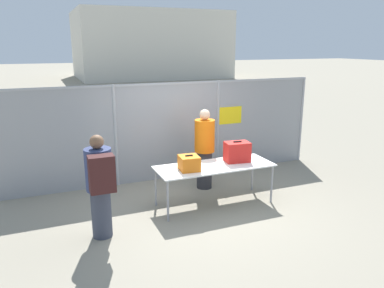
{
  "coord_description": "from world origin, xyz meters",
  "views": [
    {
      "loc": [
        -2.6,
        -5.86,
        2.93
      ],
      "look_at": [
        0.09,
        0.67,
        1.05
      ],
      "focal_mm": 35.0,
      "sensor_mm": 36.0,
      "label": 1
    }
  ],
  "objects": [
    {
      "name": "ground_plane",
      "position": [
        0.0,
        0.0,
        0.0
      ],
      "size": [
        120.0,
        120.0,
        0.0
      ],
      "primitive_type": "plane",
      "color": "gray"
    },
    {
      "name": "fence_section",
      "position": [
        0.01,
        1.76,
        1.13
      ],
      "size": [
        7.18,
        0.07,
        2.15
      ],
      "color": "#9EA0A5",
      "rests_on": "ground_plane"
    },
    {
      "name": "inspection_table",
      "position": [
        0.29,
        0.07,
        0.72
      ],
      "size": [
        2.2,
        0.82,
        0.77
      ],
      "color": "silver",
      "rests_on": "ground_plane"
    },
    {
      "name": "suitcase_orange",
      "position": [
        -0.24,
        0.01,
        0.9
      ],
      "size": [
        0.37,
        0.38,
        0.28
      ],
      "color": "orange",
      "rests_on": "inspection_table"
    },
    {
      "name": "suitcase_red",
      "position": [
        0.8,
        0.14,
        0.95
      ],
      "size": [
        0.49,
        0.36,
        0.4
      ],
      "color": "red",
      "rests_on": "inspection_table"
    },
    {
      "name": "traveler_hooded",
      "position": [
        -1.87,
        -0.43,
        0.9
      ],
      "size": [
        0.41,
        0.63,
        1.64
      ],
      "rotation": [
        0.0,
        0.0,
        0.04
      ],
      "color": "#383D4C",
      "rests_on": "ground_plane"
    },
    {
      "name": "security_worker_near",
      "position": [
        0.47,
        0.91,
        0.86
      ],
      "size": [
        0.41,
        0.41,
        1.67
      ],
      "rotation": [
        0.0,
        0.0,
        3.45
      ],
      "color": "#2D2D33",
      "rests_on": "ground_plane"
    },
    {
      "name": "utility_trailer",
      "position": [
        1.97,
        3.89,
        0.38
      ],
      "size": [
        4.5,
        2.1,
        0.63
      ],
      "color": "white",
      "rests_on": "ground_plane"
    },
    {
      "name": "distant_hangar",
      "position": [
        7.34,
        28.39,
        2.89
      ],
      "size": [
        13.03,
        8.7,
        5.79
      ],
      "color": "beige",
      "rests_on": "ground_plane"
    }
  ]
}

